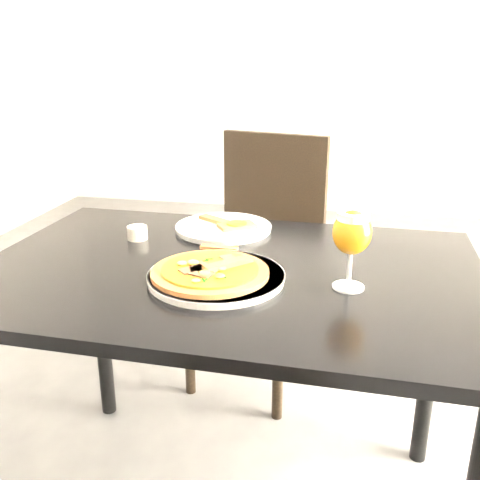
% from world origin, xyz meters
% --- Properties ---
extents(ground, '(6.00, 6.00, 0.00)m').
position_xyz_m(ground, '(0.00, 0.00, 0.00)').
color(ground, '#4B4B4D').
rests_on(ground, ground).
extents(dining_table, '(1.22, 0.83, 0.75)m').
position_xyz_m(dining_table, '(-0.34, -0.20, 0.66)').
color(dining_table, black).
rests_on(dining_table, ground).
extents(chair_far, '(0.53, 0.53, 0.95)m').
position_xyz_m(chair_far, '(-0.38, 0.52, 0.53)').
color(chair_far, black).
rests_on(chair_far, ground).
extents(plate_main, '(0.35, 0.35, 0.02)m').
position_xyz_m(plate_main, '(-0.35, -0.28, 0.76)').
color(plate_main, white).
rests_on(plate_main, dining_table).
extents(pizza, '(0.26, 0.26, 0.03)m').
position_xyz_m(pizza, '(-0.36, -0.29, 0.78)').
color(pizza, brown).
rests_on(pizza, plate_main).
extents(plate_second, '(0.32, 0.32, 0.01)m').
position_xyz_m(plate_second, '(-0.41, 0.08, 0.76)').
color(plate_second, white).
rests_on(plate_second, dining_table).
extents(crust_scraps, '(0.19, 0.14, 0.01)m').
position_xyz_m(crust_scraps, '(-0.40, 0.08, 0.77)').
color(crust_scraps, brown).
rests_on(crust_scraps, plate_second).
extents(loose_crust, '(0.10, 0.03, 0.01)m').
position_xyz_m(loose_crust, '(-0.39, -0.08, 0.75)').
color(loose_crust, brown).
rests_on(loose_crust, dining_table).
extents(sauce_cup, '(0.06, 0.06, 0.04)m').
position_xyz_m(sauce_cup, '(-0.63, -0.05, 0.77)').
color(sauce_cup, beige).
rests_on(sauce_cup, dining_table).
extents(beer_glass, '(0.08, 0.08, 0.17)m').
position_xyz_m(beer_glass, '(-0.05, -0.26, 0.88)').
color(beer_glass, silver).
rests_on(beer_glass, dining_table).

